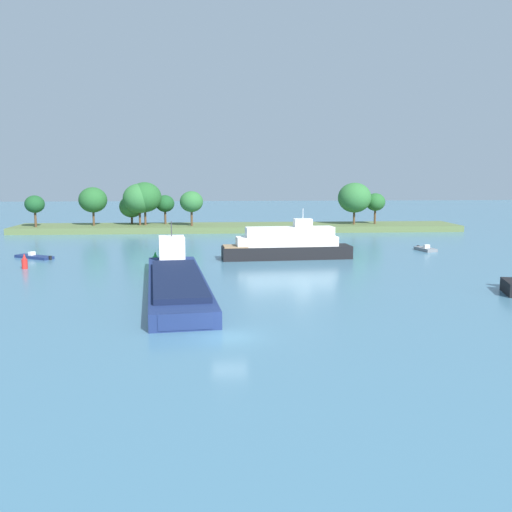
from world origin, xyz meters
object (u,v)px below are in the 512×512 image
(cargo_barge, at_px, (176,281))
(small_motorboat, at_px, (34,257))
(channel_buoy_red, at_px, (25,262))
(white_riverboat, at_px, (287,245))
(fishing_skiff, at_px, (425,249))
(channel_buoy_green, at_px, (155,260))

(cargo_barge, xyz_separation_m, small_motorboat, (-21.08, 23.37, -0.83))
(small_motorboat, relative_size, channel_buoy_red, 3.13)
(small_motorboat, bearing_deg, cargo_barge, -47.95)
(white_riverboat, height_order, channel_buoy_red, white_riverboat)
(cargo_barge, bearing_deg, white_riverboat, 56.72)
(small_motorboat, height_order, channel_buoy_red, channel_buoy_red)
(white_riverboat, xyz_separation_m, channel_buoy_red, (-33.04, -6.22, -1.09))
(white_riverboat, bearing_deg, small_motorboat, 175.58)
(small_motorboat, distance_m, fishing_skiff, 56.57)
(fishing_skiff, distance_m, channel_buoy_red, 56.29)
(white_riverboat, distance_m, fishing_skiff, 22.81)
(white_riverboat, xyz_separation_m, fishing_skiff, (21.77, 6.59, -1.64))
(small_motorboat, bearing_deg, channel_buoy_red, -79.65)
(small_motorboat, height_order, fishing_skiff, fishing_skiff)
(cargo_barge, relative_size, small_motorboat, 4.92)
(channel_buoy_green, bearing_deg, white_riverboat, 16.78)
(small_motorboat, bearing_deg, channel_buoy_green, -24.48)
(cargo_barge, relative_size, channel_buoy_red, 15.42)
(white_riverboat, bearing_deg, channel_buoy_green, -163.22)
(cargo_barge, bearing_deg, fishing_skiff, 37.66)
(white_riverboat, bearing_deg, fishing_skiff, 16.85)
(small_motorboat, distance_m, channel_buoy_green, 19.08)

